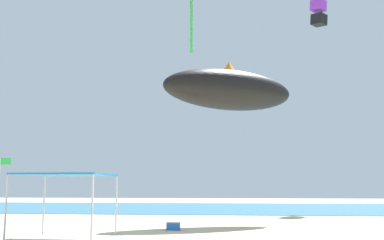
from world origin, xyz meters
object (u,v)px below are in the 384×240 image
banner_flag (0,183)px  kite_inflatable_black (229,89)px  kite_box_purple (319,13)px  canopy_tent (67,177)px  cooler_box (173,226)px

banner_flag → kite_inflatable_black: (11.67, 2.24, 5.11)m
kite_box_purple → kite_inflatable_black: size_ratio=0.30×
canopy_tent → banner_flag: size_ratio=0.91×
banner_flag → kite_box_purple: bearing=42.0°
canopy_tent → kite_box_purple: size_ratio=1.26×
kite_box_purple → canopy_tent: bearing=11.4°
canopy_tent → kite_inflatable_black: 11.26m
banner_flag → cooler_box: 9.80m
cooler_box → canopy_tent: bearing=-133.6°
canopy_tent → banner_flag: 8.47m
canopy_tent → cooler_box: canopy_tent is taller
banner_flag → kite_box_purple: size_ratio=1.39×
banner_flag → cooler_box: bearing=-15.1°
cooler_box → kite_box_purple: kite_box_purple is taller
cooler_box → kite_inflatable_black: size_ratio=0.07×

